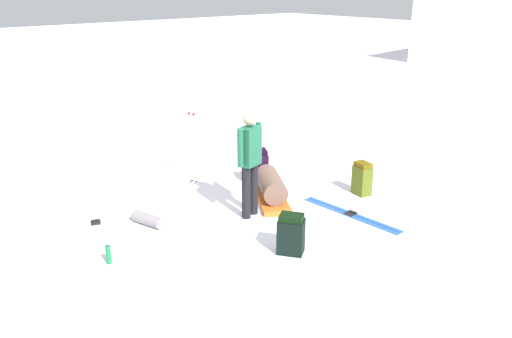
% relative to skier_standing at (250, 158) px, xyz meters
% --- Properties ---
extents(ground_plane, '(80.00, 80.00, 0.00)m').
position_rel_skier_standing_xyz_m(ground_plane, '(-0.11, 0.22, -0.95)').
color(ground_plane, white).
extents(skier_standing, '(0.30, 0.55, 1.70)m').
position_rel_skier_standing_xyz_m(skier_standing, '(0.00, 0.00, 0.00)').
color(skier_standing, black).
rests_on(skier_standing, ground_plane).
extents(ski_pair_near, '(0.83, 1.83, 0.05)m').
position_rel_skier_standing_xyz_m(ski_pair_near, '(-1.30, -1.99, -0.94)').
color(ski_pair_near, silver).
rests_on(ski_pair_near, ground_plane).
extents(ski_pair_far, '(1.82, 0.24, 0.05)m').
position_rel_skier_standing_xyz_m(ski_pair_far, '(1.04, 1.21, -0.94)').
color(ski_pair_far, '#2554A1').
rests_on(ski_pair_far, ground_plane).
extents(backpack_large_dark, '(0.43, 0.41, 0.56)m').
position_rel_skier_standing_xyz_m(backpack_large_dark, '(1.29, -0.36, -0.68)').
color(backpack_large_dark, black).
rests_on(backpack_large_dark, ground_plane).
extents(backpack_bright, '(0.41, 0.40, 0.67)m').
position_rel_skier_standing_xyz_m(backpack_bright, '(-0.92, 1.00, -0.63)').
color(backpack_bright, black).
rests_on(backpack_bright, ground_plane).
extents(backpack_small_spare, '(0.35, 0.29, 0.58)m').
position_rel_skier_standing_xyz_m(backpack_small_spare, '(0.59, 2.04, -0.67)').
color(backpack_small_spare, '#4A5516').
rests_on(backpack_small_spare, ground_plane).
extents(ski_poles_planted_near, '(0.17, 0.10, 1.34)m').
position_rel_skier_standing_xyz_m(ski_poles_planted_near, '(-1.72, 0.12, -0.21)').
color(ski_poles_planted_near, '#B1B2C0').
rests_on(ski_poles_planted_near, ground_plane).
extents(gear_sled, '(1.36, 1.09, 0.49)m').
position_rel_skier_standing_xyz_m(gear_sled, '(-0.23, 0.66, -0.73)').
color(gear_sled, '#D75A1C').
rests_on(gear_sled, ground_plane).
extents(sleeping_mat_rolled, '(0.58, 0.32, 0.18)m').
position_rel_skier_standing_xyz_m(sleeping_mat_rolled, '(-0.76, -1.40, -0.86)').
color(sleeping_mat_rolled, gray).
rests_on(sleeping_mat_rolled, ground_plane).
extents(thermos_bottle, '(0.07, 0.07, 0.26)m').
position_rel_skier_standing_xyz_m(thermos_bottle, '(-0.07, -2.37, -0.82)').
color(thermos_bottle, '#156E39').
rests_on(thermos_bottle, ground_plane).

